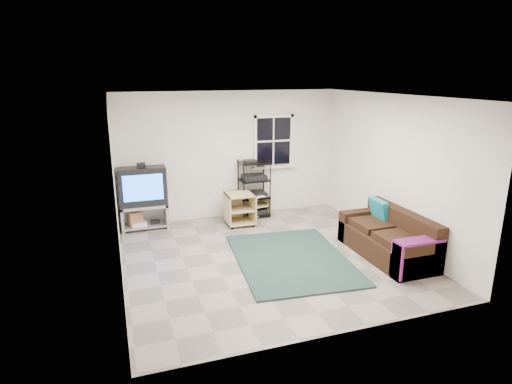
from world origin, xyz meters
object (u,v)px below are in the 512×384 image
object	(u,v)px
side_table_right	(256,203)
sofa	(389,239)
av_rack	(254,192)
side_table_left	(239,207)
tv_unit	(143,193)

from	to	relation	value
side_table_right	sofa	xyz separation A→B (m)	(1.40, -2.68, 0.02)
av_rack	sofa	size ratio (longest dim) A/B	0.67
side_table_left	side_table_right	distance (m)	0.63
sofa	av_rack	bearing A→B (deg)	118.87
side_table_left	side_table_right	world-z (taller)	side_table_left
av_rack	sofa	world-z (taller)	av_rack
side_table_right	sofa	size ratio (longest dim) A/B	0.28
tv_unit	side_table_right	bearing A→B (deg)	0.81
side_table_left	side_table_right	xyz separation A→B (m)	(0.49, 0.38, -0.07)
tv_unit	side_table_left	distance (m)	1.89
av_rack	side_table_right	bearing A→B (deg)	24.94
av_rack	tv_unit	bearing A→B (deg)	-179.88
tv_unit	av_rack	bearing A→B (deg)	0.12
tv_unit	av_rack	distance (m)	2.26
side_table_left	tv_unit	bearing A→B (deg)	169.12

